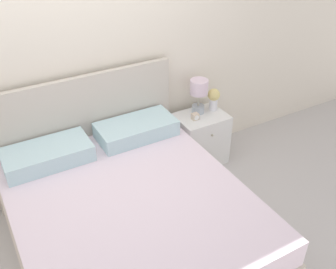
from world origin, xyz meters
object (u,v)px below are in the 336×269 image
(bed, at_px, (128,217))
(alarm_clock, at_px, (195,117))
(flower_vase, at_px, (214,98))
(nightstand, at_px, (200,139))
(table_lamp, at_px, (199,92))

(bed, height_order, alarm_clock, bed)
(flower_vase, distance_m, alarm_clock, 0.29)
(bed, bearing_deg, alarm_clock, 32.41)
(bed, relative_size, nightstand, 3.55)
(table_lamp, bearing_deg, flower_vase, -9.15)
(bed, distance_m, nightstand, 1.31)
(table_lamp, distance_m, alarm_clock, 0.24)
(alarm_clock, bearing_deg, bed, -147.59)
(flower_vase, bearing_deg, alarm_clock, -163.80)
(table_lamp, xyz_separation_m, alarm_clock, (-0.10, -0.10, -0.20))
(nightstand, xyz_separation_m, flower_vase, (0.17, 0.05, 0.41))
(table_lamp, bearing_deg, nightstand, -94.26)
(table_lamp, relative_size, alarm_clock, 5.49)
(flower_vase, relative_size, alarm_clock, 3.57)
(table_lamp, bearing_deg, bed, -146.16)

